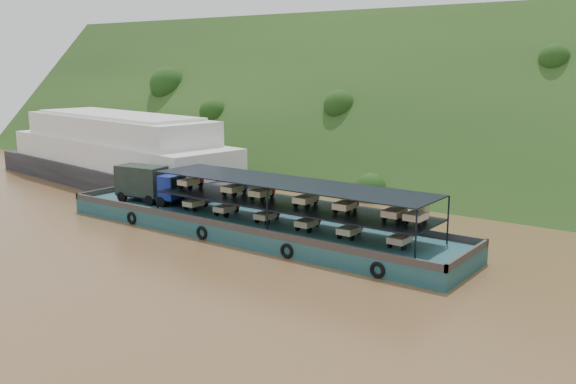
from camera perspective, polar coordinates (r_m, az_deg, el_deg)
The scene contains 4 objects.
ground at distance 47.73m, azimuth -0.19°, elevation -4.63°, with size 160.00×160.00×0.00m, color brown.
hillside at distance 78.94m, azimuth 15.52°, elevation 1.39°, with size 140.00×28.00×28.00m, color #1B3613.
cargo_barge at distance 50.53m, azimuth -3.83°, elevation -2.45°, with size 35.00×7.18×4.54m.
passenger_ferry at distance 73.17m, azimuth -14.80°, elevation 3.33°, with size 39.27×14.76×7.76m.
Camera 1 is at (27.24, -36.90, 13.22)m, focal length 40.00 mm.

